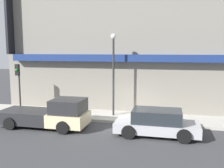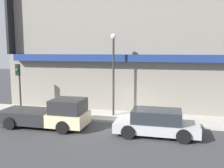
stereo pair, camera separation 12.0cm
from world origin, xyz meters
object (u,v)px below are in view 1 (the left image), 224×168
at_px(parked_car, 157,123).
at_px(fire_hydrant, 69,111).
at_px(street_lamp, 113,65).
at_px(traffic_light, 18,79).
at_px(pickup_truck, 50,115).

bearing_deg(parked_car, fire_hydrant, 159.80).
bearing_deg(fire_hydrant, street_lamp, 15.00).
bearing_deg(street_lamp, traffic_light, -174.71).
height_order(parked_car, street_lamp, street_lamp).
bearing_deg(traffic_light, parked_car, -13.51).
bearing_deg(traffic_light, street_lamp, 5.29).
xyz_separation_m(parked_car, fire_hydrant, (-6.07, 2.23, -0.22)).
height_order(parked_car, fire_hydrant, parked_car).
distance_m(pickup_truck, traffic_light, 4.68).
relative_size(street_lamp, traffic_light, 1.60).
xyz_separation_m(pickup_truck, fire_hydrant, (0.26, 2.23, -0.29)).
height_order(pickup_truck, fire_hydrant, pickup_truck).
relative_size(pickup_truck, parked_car, 1.19).
xyz_separation_m(fire_hydrant, street_lamp, (2.96, 0.79, 3.14)).
height_order(street_lamp, traffic_light, street_lamp).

